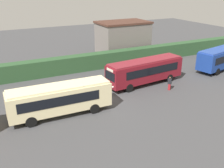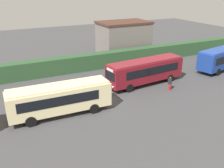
{
  "view_description": "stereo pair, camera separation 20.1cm",
  "coord_description": "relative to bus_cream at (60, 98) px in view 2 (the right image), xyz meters",
  "views": [
    {
      "loc": [
        -10.8,
        -23.57,
        11.98
      ],
      "look_at": [
        1.63,
        0.73,
        1.45
      ],
      "focal_mm": 42.43,
      "sensor_mm": 36.0,
      "label": 1
    },
    {
      "loc": [
        -10.63,
        -23.67,
        11.98
      ],
      "look_at": [
        1.63,
        0.73,
        1.45
      ],
      "focal_mm": 42.43,
      "sensor_mm": 36.0,
      "label": 2
    }
  ],
  "objects": [
    {
      "name": "ground_plane",
      "position": [
        4.78,
        1.07,
        -1.76
      ],
      "size": [
        105.12,
        105.12,
        0.0
      ],
      "primitive_type": "plane",
      "color": "#424244"
    },
    {
      "name": "person_right",
      "position": [
        13.3,
        0.34,
        -0.9
      ],
      "size": [
        0.47,
        0.48,
        1.65
      ],
      "rotation": [
        0.0,
        0.0,
        3.84
      ],
      "color": "maroon",
      "rests_on": "ground_plane"
    },
    {
      "name": "person_center",
      "position": [
        13.08,
        6.31,
        -0.75
      ],
      "size": [
        0.35,
        0.52,
        1.91
      ],
      "rotation": [
        0.0,
        0.0,
        6.09
      ],
      "color": "#334C8C",
      "rests_on": "ground_plane"
    },
    {
      "name": "depot_building",
      "position": [
        15.99,
        16.5,
        1.2
      ],
      "size": [
        8.47,
        5.6,
        5.9
      ],
      "color": "slate",
      "rests_on": "ground_plane"
    },
    {
      "name": "bus_blue",
      "position": [
        25.06,
        3.32,
        0.07
      ],
      "size": [
        9.42,
        4.35,
        3.17
      ],
      "rotation": [
        0.0,
        0.0,
        0.21
      ],
      "color": "navy",
      "rests_on": "ground_plane"
    },
    {
      "name": "bus_maroon",
      "position": [
        11.8,
        3.34,
        0.04
      ],
      "size": [
        10.55,
        3.37,
        3.12
      ],
      "rotation": [
        0.0,
        0.0,
        3.24
      ],
      "color": "maroon",
      "rests_on": "ground_plane"
    },
    {
      "name": "hedge_row",
      "position": [
        4.78,
        12.09,
        -0.63
      ],
      "size": [
        64.56,
        1.75,
        2.26
      ],
      "primitive_type": "cube",
      "color": "#2C4F2D",
      "rests_on": "ground_plane"
    },
    {
      "name": "bus_cream",
      "position": [
        0.0,
        0.0,
        0.0
      ],
      "size": [
        9.86,
        2.57,
        3.04
      ],
      "rotation": [
        0.0,
        0.0,
        -0.02
      ],
      "color": "beige",
      "rests_on": "ground_plane"
    },
    {
      "name": "person_left",
      "position": [
        10.74,
        6.89,
        -0.91
      ],
      "size": [
        0.55,
        0.37,
        1.64
      ],
      "rotation": [
        0.0,
        0.0,
        1.32
      ],
      "color": "#334C8C",
      "rests_on": "ground_plane"
    }
  ]
}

